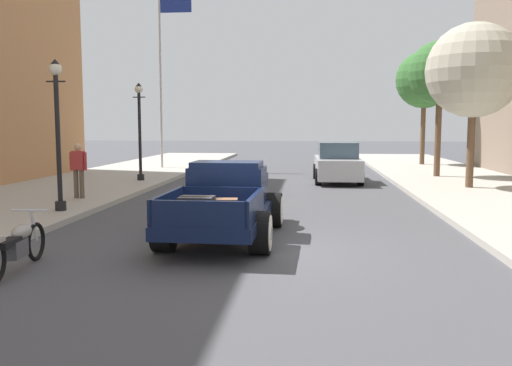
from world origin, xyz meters
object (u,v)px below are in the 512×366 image
object	(u,v)px
street_lamp_near	(57,123)
street_lamp_far	(140,124)
street_tree_third	(440,73)
car_background_silver	(337,164)
flagpole	(164,58)
street_tree_second	(474,71)
hotrod_truck_navy	(227,201)
motorcycle_parked	(17,245)
street_tree_farthest	(424,80)
pedestrian_sidewalk_left	(78,167)

from	to	relation	value
street_lamp_near	street_lamp_far	xyz separation A→B (m)	(-0.33, 7.71, 0.00)
street_lamp_far	street_tree_third	bearing A→B (deg)	13.61
car_background_silver	street_lamp_far	distance (m)	8.16
flagpole	street_tree_second	bearing A→B (deg)	-30.83
hotrod_truck_navy	motorcycle_parked	size ratio (longest dim) A/B	2.35
street_lamp_far	motorcycle_parked	bearing A→B (deg)	-80.86
flagpole	street_tree_farthest	size ratio (longest dim) A/B	1.46
flagpole	street_tree_farthest	xyz separation A→B (m)	(13.73, 3.67, -0.94)
motorcycle_parked	flagpole	world-z (taller)	flagpole
street_tree_farthest	motorcycle_parked	bearing A→B (deg)	-115.31
car_background_silver	street_lamp_near	distance (m)	12.01
car_background_silver	pedestrian_sidewalk_left	size ratio (longest dim) A/B	2.63
hotrod_truck_navy	street_tree_farthest	distance (m)	21.89
hotrod_truck_navy	car_background_silver	world-z (taller)	car_background_silver
car_background_silver	flagpole	xyz separation A→B (m)	(-8.57, 5.05, 5.00)
motorcycle_parked	street_lamp_near	size ratio (longest dim) A/B	0.55
hotrod_truck_navy	flagpole	size ratio (longest dim) A/B	0.54
hotrod_truck_navy	street_lamp_far	xyz separation A→B (m)	(-4.99, 9.73, 1.63)
street_lamp_near	flagpole	bearing A→B (deg)	94.22
street_lamp_near	street_tree_third	xyz separation A→B (m)	(11.85, 10.66, 2.14)
hotrod_truck_navy	street_tree_third	bearing A→B (deg)	60.43
street_tree_second	pedestrian_sidewalk_left	bearing A→B (deg)	-161.80
street_tree_farthest	street_tree_second	bearing A→B (deg)	-93.25
hotrod_truck_navy	pedestrian_sidewalk_left	size ratio (longest dim) A/B	3.02
hotrod_truck_navy	flagpole	distance (m)	17.97
street_lamp_near	street_tree_second	xyz separation A→B (m)	(12.02, 6.46, 1.83)
street_lamp_far	car_background_silver	bearing A→B (deg)	10.88
street_tree_third	motorcycle_parked	bearing A→B (deg)	-122.53
street_tree_second	hotrod_truck_navy	bearing A→B (deg)	-130.99
pedestrian_sidewalk_left	street_lamp_near	world-z (taller)	street_lamp_near
motorcycle_parked	car_background_silver	xyz separation A→B (m)	(5.77, 14.41, 0.33)
street_lamp_near	street_tree_second	bearing A→B (deg)	28.26
motorcycle_parked	street_lamp_far	bearing A→B (deg)	99.14
pedestrian_sidewalk_left	flagpole	xyz separation A→B (m)	(-0.53, 11.93, 4.68)
street_tree_third	street_tree_farthest	distance (m)	7.33
hotrod_truck_navy	street_lamp_near	distance (m)	5.33
pedestrian_sidewalk_left	street_tree_second	xyz separation A→B (m)	(12.55, 4.13, 3.13)
street_lamp_near	street_tree_second	size ratio (longest dim) A/B	0.67
hotrod_truck_navy	street_tree_farthest	xyz separation A→B (m)	(8.02, 19.96, 4.07)
street_lamp_near	pedestrian_sidewalk_left	bearing A→B (deg)	102.69
pedestrian_sidewalk_left	street_tree_farthest	xyz separation A→B (m)	(13.20, 15.60, 3.74)
car_background_silver	pedestrian_sidewalk_left	distance (m)	10.59
motorcycle_parked	hotrod_truck_navy	bearing A→B (deg)	47.39
pedestrian_sidewalk_left	street_tree_third	distance (m)	15.31
motorcycle_parked	car_background_silver	distance (m)	15.52
flagpole	street_tree_farthest	world-z (taller)	flagpole
hotrod_truck_navy	street_lamp_near	xyz separation A→B (m)	(-4.65, 2.02, 1.63)
street_tree_second	street_tree_farthest	size ratio (longest dim) A/B	0.91
hotrod_truck_navy	motorcycle_parked	xyz separation A→B (m)	(-2.91, -3.16, -0.31)
car_background_silver	street_lamp_far	xyz separation A→B (m)	(-7.85, -1.51, 1.62)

